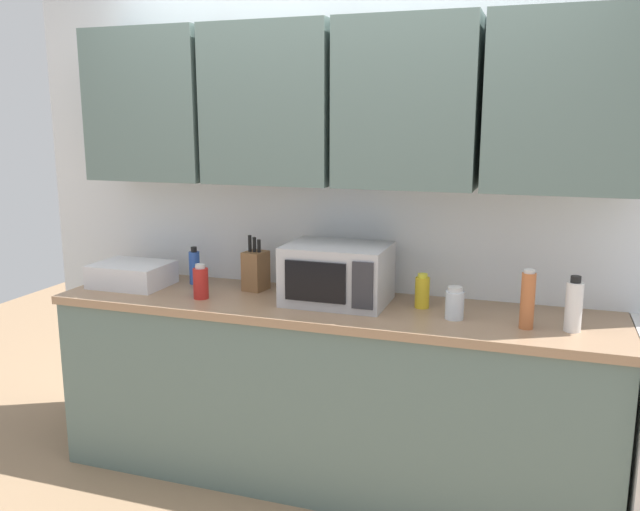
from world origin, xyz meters
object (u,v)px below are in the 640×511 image
(dish_rack, at_px, (132,274))
(knife_block, at_px, (256,270))
(microwave, at_px, (337,274))
(bottle_clear_tall, at_px, (455,304))
(bottle_spice_jar, at_px, (528,300))
(bottle_yellow_mustard, at_px, (422,292))
(bottle_blue_cleaner, at_px, (195,267))
(bottle_red_sauce, at_px, (201,282))
(bottle_white_jar, at_px, (574,306))

(dish_rack, relative_size, knife_block, 1.34)
(microwave, bearing_deg, bottle_clear_tall, -8.78)
(bottle_spice_jar, height_order, bottle_yellow_mustard, bottle_spice_jar)
(microwave, relative_size, bottle_yellow_mustard, 2.97)
(dish_rack, distance_m, bottle_blue_cleaner, 0.33)
(dish_rack, xyz_separation_m, bottle_yellow_mustard, (1.52, 0.08, 0.02))
(bottle_spice_jar, bearing_deg, microwave, 171.73)
(dish_rack, xyz_separation_m, knife_block, (0.65, 0.13, 0.04))
(microwave, height_order, bottle_red_sauce, microwave)
(bottle_spice_jar, relative_size, bottle_red_sauce, 1.48)
(bottle_spice_jar, relative_size, bottle_white_jar, 1.08)
(bottle_red_sauce, bearing_deg, bottle_blue_cleaner, 124.90)
(bottle_clear_tall, height_order, bottle_blue_cleaner, bottle_blue_cleaner)
(bottle_clear_tall, bearing_deg, microwave, 171.22)
(bottle_spice_jar, height_order, bottle_blue_cleaner, bottle_spice_jar)
(bottle_spice_jar, bearing_deg, bottle_blue_cleaner, 172.21)
(bottle_yellow_mustard, distance_m, bottle_blue_cleaner, 1.23)
(bottle_clear_tall, bearing_deg, bottle_spice_jar, -7.30)
(bottle_red_sauce, bearing_deg, dish_rack, 166.85)
(microwave, bearing_deg, knife_block, 168.60)
(bottle_spice_jar, height_order, bottle_white_jar, bottle_spice_jar)
(dish_rack, height_order, bottle_white_jar, bottle_white_jar)
(bottle_clear_tall, height_order, bottle_red_sauce, bottle_red_sauce)
(bottle_clear_tall, xyz_separation_m, bottle_white_jar, (0.48, -0.02, 0.04))
(bottle_clear_tall, bearing_deg, bottle_yellow_mustard, 141.98)
(dish_rack, xyz_separation_m, bottle_spice_jar, (1.98, -0.09, 0.06))
(bottle_red_sauce, xyz_separation_m, bottle_yellow_mustard, (1.05, 0.19, -0.00))
(microwave, height_order, bottle_clear_tall, microwave)
(bottle_clear_tall, xyz_separation_m, bottle_red_sauce, (-1.22, -0.06, 0.01))
(bottle_blue_cleaner, xyz_separation_m, bottle_white_jar, (1.87, -0.21, 0.02))
(bottle_red_sauce, relative_size, bottle_yellow_mustard, 1.06)
(dish_rack, distance_m, bottle_white_jar, 2.17)
(bottle_yellow_mustard, xyz_separation_m, bottle_white_jar, (0.65, -0.15, 0.03))
(bottle_clear_tall, bearing_deg, bottle_blue_cleaner, 172.11)
(bottle_spice_jar, xyz_separation_m, bottle_white_jar, (0.18, 0.02, -0.01))
(bottle_white_jar, bearing_deg, bottle_clear_tall, 178.02)
(bottle_clear_tall, bearing_deg, knife_block, 170.03)
(bottle_spice_jar, height_order, bottle_red_sauce, bottle_spice_jar)
(microwave, relative_size, bottle_white_jar, 2.05)
(microwave, distance_m, knife_block, 0.48)
(bottle_blue_cleaner, bearing_deg, bottle_white_jar, -6.38)
(bottle_yellow_mustard, bearing_deg, bottle_blue_cleaner, 177.06)
(dish_rack, xyz_separation_m, bottle_blue_cleaner, (0.29, 0.14, 0.03))
(microwave, height_order, bottle_white_jar, microwave)
(microwave, distance_m, bottle_red_sauce, 0.67)
(microwave, distance_m, bottle_yellow_mustard, 0.41)
(dish_rack, relative_size, bottle_clear_tall, 2.63)
(microwave, xyz_separation_m, bottle_white_jar, (1.05, -0.10, -0.03))
(microwave, xyz_separation_m, dish_rack, (-1.12, -0.04, -0.08))
(bottle_clear_tall, bearing_deg, bottle_white_jar, -1.98)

